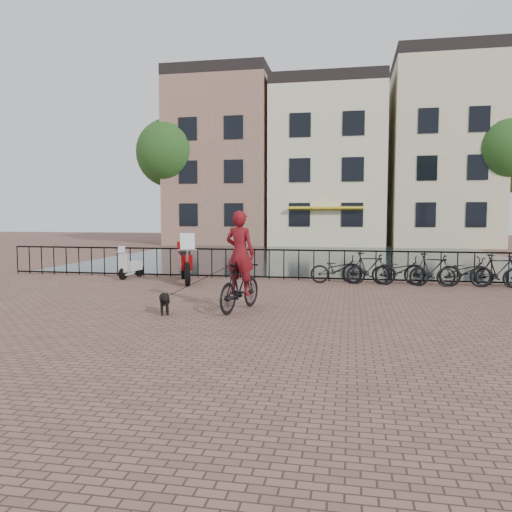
% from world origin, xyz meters
% --- Properties ---
extents(ground, '(100.00, 100.00, 0.00)m').
position_xyz_m(ground, '(0.00, 0.00, 0.00)').
color(ground, brown).
rests_on(ground, ground).
extents(canal_water, '(20.00, 20.00, 0.00)m').
position_xyz_m(canal_water, '(0.00, 17.30, 0.00)').
color(canal_water, black).
rests_on(canal_water, ground).
extents(railing, '(20.00, 0.05, 1.02)m').
position_xyz_m(railing, '(0.00, 8.00, 0.50)').
color(railing, black).
rests_on(railing, ground).
extents(canal_house_left, '(7.50, 9.00, 12.80)m').
position_xyz_m(canal_house_left, '(-7.50, 30.00, 6.40)').
color(canal_house_left, '#88664F').
rests_on(canal_house_left, ground).
extents(canal_house_mid, '(8.00, 9.50, 11.80)m').
position_xyz_m(canal_house_mid, '(0.50, 30.00, 5.90)').
color(canal_house_mid, beige).
rests_on(canal_house_mid, ground).
extents(canal_house_right, '(7.00, 9.00, 13.30)m').
position_xyz_m(canal_house_right, '(8.50, 30.00, 6.65)').
color(canal_house_right, beige).
rests_on(canal_house_right, ground).
extents(tree_far_left, '(5.04, 5.04, 9.27)m').
position_xyz_m(tree_far_left, '(-11.00, 27.00, 6.73)').
color(tree_far_left, black).
rests_on(tree_far_left, ground).
extents(tree_far_right, '(4.76, 4.76, 8.76)m').
position_xyz_m(tree_far_right, '(12.00, 27.00, 6.35)').
color(tree_far_right, black).
rests_on(tree_far_right, ground).
extents(cyclist, '(1.03, 2.01, 2.64)m').
position_xyz_m(cyclist, '(-0.26, 2.41, 1.00)').
color(cyclist, black).
rests_on(cyclist, ground).
extents(dog, '(0.54, 0.80, 0.51)m').
position_xyz_m(dog, '(-1.80, 1.74, 0.26)').
color(dog, black).
rests_on(dog, ground).
extents(motorcycle, '(1.41, 2.34, 1.65)m').
position_xyz_m(motorcycle, '(-3.05, 6.79, 0.83)').
color(motorcycle, maroon).
rests_on(motorcycle, ground).
extents(scooter, '(0.56, 1.29, 1.16)m').
position_xyz_m(scooter, '(-5.23, 7.49, 0.58)').
color(scooter, silver).
rests_on(scooter, ground).
extents(parked_bike_0, '(1.73, 0.63, 0.90)m').
position_xyz_m(parked_bike_0, '(1.80, 7.40, 0.45)').
color(parked_bike_0, black).
rests_on(parked_bike_0, ground).
extents(parked_bike_1, '(1.71, 0.67, 1.00)m').
position_xyz_m(parked_bike_1, '(2.75, 7.40, 0.50)').
color(parked_bike_1, black).
rests_on(parked_bike_1, ground).
extents(parked_bike_2, '(1.79, 0.86, 0.90)m').
position_xyz_m(parked_bike_2, '(3.70, 7.40, 0.45)').
color(parked_bike_2, black).
rests_on(parked_bike_2, ground).
extents(parked_bike_3, '(1.72, 0.73, 1.00)m').
position_xyz_m(parked_bike_3, '(4.65, 7.40, 0.50)').
color(parked_bike_3, black).
rests_on(parked_bike_3, ground).
extents(parked_bike_4, '(1.79, 0.85, 0.90)m').
position_xyz_m(parked_bike_4, '(5.60, 7.40, 0.45)').
color(parked_bike_4, black).
rests_on(parked_bike_4, ground).
extents(parked_bike_5, '(1.69, 0.59, 1.00)m').
position_xyz_m(parked_bike_5, '(6.55, 7.40, 0.50)').
color(parked_bike_5, black).
rests_on(parked_bike_5, ground).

